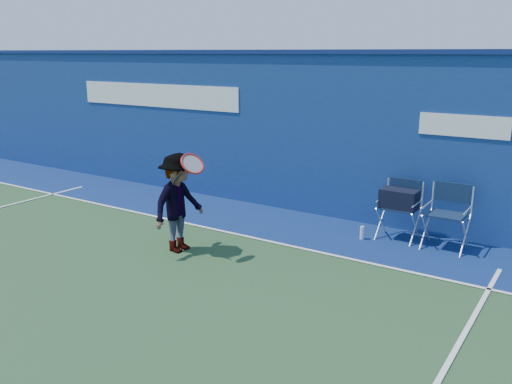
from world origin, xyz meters
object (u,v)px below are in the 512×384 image
Objects in this scene: directors_chair_left at (399,215)px; water_bottle at (362,233)px; directors_chair_right at (446,229)px; tennis_player at (179,203)px.

water_bottle is (-0.49, -0.34, -0.30)m from directors_chair_left.
directors_chair_right is 4.22m from tennis_player.
tennis_player is at bearing -145.75° from directors_chair_right.
tennis_player reaches higher than directors_chair_right.
directors_chair_right is (0.78, -0.03, -0.09)m from directors_chair_left.
water_bottle is 0.14× the size of tennis_player.
directors_chair_right is at bearing 14.00° from water_bottle.
tennis_player is at bearing -138.37° from directors_chair_left.
directors_chair_right reaches higher than directors_chair_left.
directors_chair_left is 0.96× the size of directors_chair_right.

